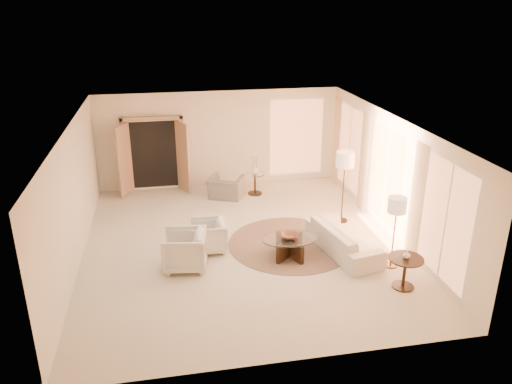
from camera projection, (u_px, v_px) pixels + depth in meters
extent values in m
cube|color=beige|center=(242.00, 245.00, 11.36)|extent=(7.00, 8.00, 0.02)
cube|color=white|center=(241.00, 124.00, 10.34)|extent=(7.00, 8.00, 0.02)
cube|color=#F1E5C8|center=(220.00, 139.00, 14.51)|extent=(7.00, 0.04, 2.80)
cube|color=#F1E5C8|center=(285.00, 284.00, 7.19)|extent=(7.00, 0.04, 2.80)
cube|color=#F1E5C8|center=(73.00, 198.00, 10.24)|extent=(0.04, 8.00, 2.80)
cube|color=#F1E5C8|center=(392.00, 177.00, 11.45)|extent=(0.04, 8.00, 2.80)
cube|color=tan|center=(154.00, 154.00, 14.20)|extent=(1.80, 0.12, 2.16)
cube|color=tan|center=(125.00, 160.00, 13.83)|extent=(0.35, 0.66, 2.00)
cube|color=tan|center=(183.00, 157.00, 14.11)|extent=(0.35, 0.66, 2.00)
cylinder|color=#463125|center=(291.00, 243.00, 11.39)|extent=(3.76, 3.76, 0.01)
imported|color=silver|center=(344.00, 239.00, 10.92)|extent=(1.20, 2.22, 0.61)
imported|color=silver|center=(209.00, 234.00, 10.97)|extent=(0.71, 0.76, 0.77)
imported|color=silver|center=(184.00, 248.00, 10.24)|extent=(0.91, 0.96, 0.88)
imported|color=gray|center=(226.00, 184.00, 13.88)|extent=(1.08, 0.92, 0.80)
cube|color=black|center=(289.00, 248.00, 10.76)|extent=(0.43, 0.87, 0.41)
cube|color=black|center=(289.00, 248.00, 10.76)|extent=(0.73, 0.68, 0.41)
cylinder|color=white|center=(290.00, 238.00, 10.68)|extent=(1.45, 1.45, 0.02)
cylinder|color=black|center=(403.00, 286.00, 9.68)|extent=(0.42, 0.42, 0.03)
cylinder|color=black|center=(404.00, 273.00, 9.58)|extent=(0.06, 0.06, 0.60)
cylinder|color=black|center=(406.00, 259.00, 9.46)|extent=(0.67, 0.67, 0.03)
cylinder|color=black|center=(255.00, 193.00, 14.28)|extent=(0.41, 0.41, 0.03)
cylinder|color=black|center=(255.00, 184.00, 14.17)|extent=(0.06, 0.06, 0.58)
cylinder|color=white|center=(255.00, 174.00, 14.06)|extent=(0.53, 0.53, 0.03)
cylinder|color=black|center=(341.00, 220.00, 12.55)|extent=(0.31, 0.31, 0.03)
cylinder|color=black|center=(343.00, 193.00, 12.28)|extent=(0.03, 0.03, 1.53)
cylinder|color=beige|center=(345.00, 159.00, 11.97)|extent=(0.44, 0.44, 0.37)
cylinder|color=black|center=(390.00, 265.00, 10.44)|extent=(0.26, 0.26, 0.03)
cylinder|color=black|center=(393.00, 238.00, 10.21)|extent=(0.03, 0.03, 1.31)
cylinder|color=beige|center=(397.00, 205.00, 9.94)|extent=(0.38, 0.38, 0.32)
imported|color=brown|center=(290.00, 236.00, 10.66)|extent=(0.46, 0.46, 0.09)
imported|color=white|center=(407.00, 255.00, 9.43)|extent=(0.16, 0.16, 0.15)
imported|color=white|center=(255.00, 170.00, 14.02)|extent=(0.27, 0.27, 0.23)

